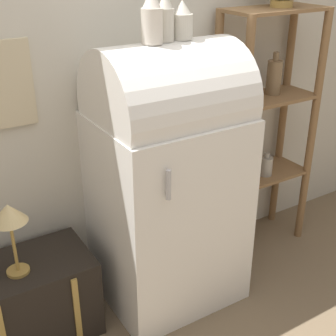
# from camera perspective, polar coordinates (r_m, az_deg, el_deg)

# --- Properties ---
(ground_plane) EXTENTS (12.00, 12.00, 0.00)m
(ground_plane) POSITION_cam_1_polar(r_m,az_deg,el_deg) (2.78, 2.66, -17.09)
(ground_plane) COLOR #7A664C
(wall_back) EXTENTS (7.00, 0.09, 2.70)m
(wall_back) POSITION_cam_1_polar(r_m,az_deg,el_deg) (2.59, -4.18, 13.61)
(wall_back) COLOR beige
(wall_back) RESTS_ON ground_plane
(refrigerator) EXTENTS (0.74, 0.66, 1.47)m
(refrigerator) POSITION_cam_1_polar(r_m,az_deg,el_deg) (2.51, -0.00, -1.03)
(refrigerator) COLOR white
(refrigerator) RESTS_ON ground_plane
(suitcase_trunk) EXTENTS (0.66, 0.42, 0.45)m
(suitcase_trunk) POSITION_cam_1_polar(r_m,az_deg,el_deg) (2.61, -16.59, -15.19)
(suitcase_trunk) COLOR black
(suitcase_trunk) RESTS_ON ground_plane
(shelf_unit) EXTENTS (0.63, 0.32, 1.56)m
(shelf_unit) POSITION_cam_1_polar(r_m,az_deg,el_deg) (3.02, 11.76, 5.96)
(shelf_unit) COLOR olive
(shelf_unit) RESTS_ON ground_plane
(vase_left) EXTENTS (0.10, 0.10, 0.24)m
(vase_left) POSITION_cam_1_polar(r_m,az_deg,el_deg) (2.21, -1.99, 17.78)
(vase_left) COLOR silver
(vase_left) RESTS_ON refrigerator
(vase_center) EXTENTS (0.08, 0.08, 0.23)m
(vase_center) POSITION_cam_1_polar(r_m,az_deg,el_deg) (2.27, -0.33, 17.84)
(vase_center) COLOR beige
(vase_center) RESTS_ON refrigerator
(vase_right) EXTENTS (0.10, 0.10, 0.18)m
(vase_right) POSITION_cam_1_polar(r_m,az_deg,el_deg) (2.33, 1.72, 17.46)
(vase_right) COLOR beige
(vase_right) RESTS_ON refrigerator
(desk_lamp) EXTENTS (0.17, 0.17, 0.38)m
(desk_lamp) POSITION_cam_1_polar(r_m,az_deg,el_deg) (2.27, -18.78, -5.81)
(desk_lamp) COLOR #AD8942
(desk_lamp) RESTS_ON suitcase_trunk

